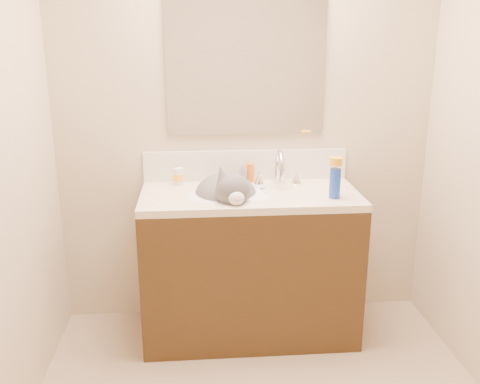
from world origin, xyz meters
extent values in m
cube|color=#BCAB8C|center=(0.00, 1.25, 1.25)|extent=(2.20, 0.04, 2.50)
cube|color=#3A2510|center=(0.00, 0.97, 0.41)|extent=(1.20, 0.55, 0.82)
cube|color=beige|center=(0.00, 0.97, 0.84)|extent=(1.20, 0.55, 0.04)
ellipsoid|color=white|center=(-0.12, 0.94, 0.79)|extent=(0.45, 0.36, 0.14)
cylinder|color=silver|center=(0.18, 1.16, 0.92)|extent=(0.04, 0.04, 0.11)
torus|color=silver|center=(0.18, 1.09, 0.97)|extent=(0.03, 0.20, 0.20)
cylinder|color=silver|center=(0.18, 1.01, 0.94)|extent=(0.03, 0.03, 0.06)
cone|color=silver|center=(0.07, 1.16, 0.89)|extent=(0.06, 0.06, 0.06)
cone|color=silver|center=(0.29, 1.16, 0.89)|extent=(0.06, 0.06, 0.06)
ellipsoid|color=#4C4A4C|center=(-0.13, 1.00, 0.83)|extent=(0.40, 0.44, 0.26)
ellipsoid|color=#4C4A4C|center=(-0.10, 0.83, 0.92)|extent=(0.21, 0.19, 0.17)
ellipsoid|color=#4C4A4C|center=(-0.12, 0.91, 0.89)|extent=(0.15, 0.15, 0.16)
cone|color=#4C4A4C|center=(-0.16, 0.84, 1.00)|extent=(0.09, 0.10, 0.11)
cone|color=#4C4A4C|center=(-0.06, 0.86, 1.00)|extent=(0.09, 0.10, 0.11)
ellipsoid|color=silver|center=(-0.09, 0.75, 0.90)|extent=(0.09, 0.08, 0.07)
ellipsoid|color=silver|center=(-0.11, 0.87, 0.84)|extent=(0.14, 0.10, 0.15)
sphere|color=#D2888A|center=(-0.09, 0.73, 0.90)|extent=(0.02, 0.02, 0.02)
cylinder|color=#4C4A4C|center=(0.03, 1.01, 0.75)|extent=(0.15, 0.26, 0.05)
cube|color=silver|center=(0.00, 1.24, 0.95)|extent=(1.20, 0.02, 0.18)
cube|color=white|center=(0.00, 1.24, 1.54)|extent=(0.90, 0.02, 0.80)
cylinder|color=white|center=(-0.39, 1.17, 0.91)|extent=(0.06, 0.06, 0.10)
cylinder|color=#FFAC2A|center=(-0.39, 1.17, 0.90)|extent=(0.06, 0.06, 0.04)
cylinder|color=#B7B7BC|center=(-0.03, 1.17, 0.89)|extent=(0.06, 0.06, 0.07)
cylinder|color=#CF5A18|center=(0.02, 1.19, 0.91)|extent=(0.05, 0.05, 0.11)
cube|color=white|center=(0.08, 1.01, 0.87)|extent=(0.03, 0.14, 0.01)
cube|color=#6296D1|center=(0.08, 1.01, 0.87)|extent=(0.02, 0.03, 0.02)
cylinder|color=#193DB0|center=(0.44, 0.84, 0.94)|extent=(0.07, 0.07, 0.16)
cylinder|color=gold|center=(0.44, 0.84, 1.06)|extent=(0.08, 0.08, 0.04)
camera|label=1|loc=(-0.29, -1.82, 1.71)|focal=40.00mm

